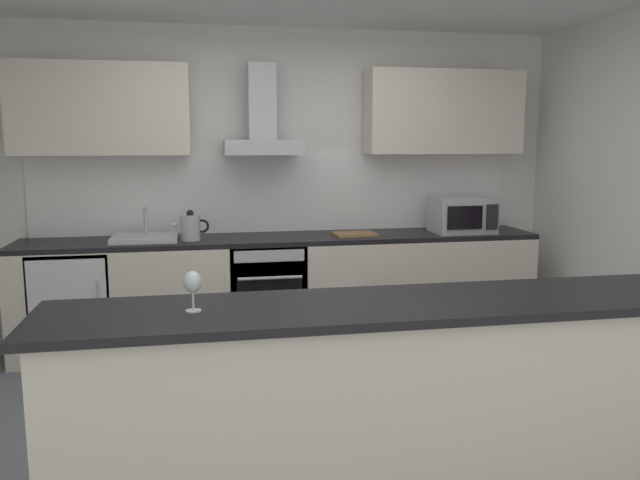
{
  "coord_description": "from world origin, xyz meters",
  "views": [
    {
      "loc": [
        -0.66,
        -3.37,
        1.67
      ],
      "look_at": [
        0.07,
        0.48,
        1.05
      ],
      "focal_mm": 35.24,
      "sensor_mm": 36.0,
      "label": 1
    }
  ],
  "objects_px": {
    "sink": "(145,237)",
    "chopping_board": "(355,234)",
    "oven": "(266,291)",
    "refrigerator": "(76,304)",
    "range_hood": "(262,126)",
    "microwave": "(462,215)",
    "wine_glass": "(193,284)",
    "kettle": "(191,227)"
  },
  "relations": [
    {
      "from": "sink",
      "to": "chopping_board",
      "type": "height_order",
      "value": "sink"
    },
    {
      "from": "oven",
      "to": "refrigerator",
      "type": "distance_m",
      "value": 1.48
    },
    {
      "from": "range_hood",
      "to": "chopping_board",
      "type": "relative_size",
      "value": 2.12
    },
    {
      "from": "microwave",
      "to": "sink",
      "type": "distance_m",
      "value": 2.62
    },
    {
      "from": "wine_glass",
      "to": "oven",
      "type": "bearing_deg",
      "value": 76.59
    },
    {
      "from": "oven",
      "to": "wine_glass",
      "type": "xyz_separation_m",
      "value": [
        -0.55,
        -2.31,
        0.61
      ]
    },
    {
      "from": "range_hood",
      "to": "refrigerator",
      "type": "bearing_deg",
      "value": -174.88
    },
    {
      "from": "oven",
      "to": "microwave",
      "type": "distance_m",
      "value": 1.78
    },
    {
      "from": "sink",
      "to": "chopping_board",
      "type": "bearing_deg",
      "value": -1.19
    },
    {
      "from": "microwave",
      "to": "wine_glass",
      "type": "height_order",
      "value": "microwave"
    },
    {
      "from": "range_hood",
      "to": "wine_glass",
      "type": "xyz_separation_m",
      "value": [
        -0.55,
        -2.44,
        -0.72
      ]
    },
    {
      "from": "kettle",
      "to": "range_hood",
      "type": "distance_m",
      "value": 0.99
    },
    {
      "from": "sink",
      "to": "kettle",
      "type": "height_order",
      "value": "sink"
    },
    {
      "from": "oven",
      "to": "range_hood",
      "type": "xyz_separation_m",
      "value": [
        0.0,
        0.13,
        1.33
      ]
    },
    {
      "from": "kettle",
      "to": "chopping_board",
      "type": "distance_m",
      "value": 1.33
    },
    {
      "from": "sink",
      "to": "kettle",
      "type": "relative_size",
      "value": 1.73
    },
    {
      "from": "range_hood",
      "to": "sink",
      "type": "bearing_deg",
      "value": -172.8
    },
    {
      "from": "range_hood",
      "to": "chopping_board",
      "type": "height_order",
      "value": "range_hood"
    },
    {
      "from": "oven",
      "to": "range_hood",
      "type": "height_order",
      "value": "range_hood"
    },
    {
      "from": "refrigerator",
      "to": "microwave",
      "type": "relative_size",
      "value": 1.7
    },
    {
      "from": "kettle",
      "to": "refrigerator",
      "type": "bearing_deg",
      "value": 178.01
    },
    {
      "from": "refrigerator",
      "to": "kettle",
      "type": "distance_m",
      "value": 1.06
    },
    {
      "from": "range_hood",
      "to": "microwave",
      "type": "bearing_deg",
      "value": -5.37
    },
    {
      "from": "refrigerator",
      "to": "range_hood",
      "type": "xyz_separation_m",
      "value": [
        1.48,
        0.13,
        1.36
      ]
    },
    {
      "from": "sink",
      "to": "kettle",
      "type": "distance_m",
      "value": 0.36
    },
    {
      "from": "microwave",
      "to": "kettle",
      "type": "height_order",
      "value": "microwave"
    },
    {
      "from": "microwave",
      "to": "chopping_board",
      "type": "bearing_deg",
      "value": 179.74
    },
    {
      "from": "sink",
      "to": "range_hood",
      "type": "height_order",
      "value": "range_hood"
    },
    {
      "from": "refrigerator",
      "to": "microwave",
      "type": "height_order",
      "value": "microwave"
    },
    {
      "from": "refrigerator",
      "to": "sink",
      "type": "bearing_deg",
      "value": 1.46
    },
    {
      "from": "range_hood",
      "to": "kettle",
      "type": "bearing_deg",
      "value": -164.46
    },
    {
      "from": "kettle",
      "to": "wine_glass",
      "type": "bearing_deg",
      "value": -89.06
    },
    {
      "from": "microwave",
      "to": "range_hood",
      "type": "height_order",
      "value": "range_hood"
    },
    {
      "from": "microwave",
      "to": "range_hood",
      "type": "relative_size",
      "value": 0.69
    },
    {
      "from": "oven",
      "to": "sink",
      "type": "xyz_separation_m",
      "value": [
        -0.94,
        0.01,
        0.47
      ]
    },
    {
      "from": "range_hood",
      "to": "wine_glass",
      "type": "relative_size",
      "value": 4.05
    },
    {
      "from": "refrigerator",
      "to": "range_hood",
      "type": "bearing_deg",
      "value": 5.12
    },
    {
      "from": "microwave",
      "to": "chopping_board",
      "type": "relative_size",
      "value": 1.47
    },
    {
      "from": "kettle",
      "to": "range_hood",
      "type": "height_order",
      "value": "range_hood"
    },
    {
      "from": "refrigerator",
      "to": "microwave",
      "type": "bearing_deg",
      "value": -0.46
    },
    {
      "from": "chopping_board",
      "to": "refrigerator",
      "type": "bearing_deg",
      "value": 179.46
    },
    {
      "from": "oven",
      "to": "microwave",
      "type": "bearing_deg",
      "value": -0.95
    }
  ]
}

